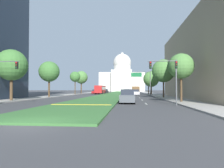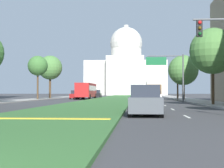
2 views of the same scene
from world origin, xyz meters
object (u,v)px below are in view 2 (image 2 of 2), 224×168
at_px(street_tree_right_mid, 213,51).
at_px(sedan_far_horizon, 76,95).
at_px(street_tree_left_distant, 50,68).
at_px(capitol_building, 126,71).
at_px(street_tree_left_far, 38,66).
at_px(street_tree_right_distant, 178,71).
at_px(sedan_midblock, 138,96).
at_px(sedan_lead_stopped, 145,101).
at_px(city_bus, 86,90).
at_px(overhead_guide_sign, 169,68).
at_px(box_truck_delivery, 153,90).
at_px(sedan_distant, 154,96).
at_px(sedan_very_far, 97,94).
at_px(street_tree_right_far, 183,70).

distance_m(street_tree_right_mid, sedan_far_horizon, 35.81).
bearing_deg(street_tree_left_distant, capitol_building, 80.72).
bearing_deg(street_tree_left_far, street_tree_right_mid, -41.05).
bearing_deg(street_tree_right_distant, sedan_midblock, -109.93).
height_order(capitol_building, sedan_lead_stopped, capitol_building).
distance_m(street_tree_left_distant, city_bus, 8.16).
xyz_separation_m(overhead_guide_sign, street_tree_left_far, (-20.81, 8.59, 1.03)).
distance_m(street_tree_right_mid, box_truck_delivery, 24.42).
height_order(sedan_distant, box_truck_delivery, box_truck_delivery).
relative_size(overhead_guide_sign, sedan_very_far, 1.49).
bearing_deg(overhead_guide_sign, sedan_distant, 109.56).
relative_size(street_tree_right_far, sedan_far_horizon, 1.70).
bearing_deg(capitol_building, sedan_far_horizon, -95.52).
xyz_separation_m(capitol_building, sedan_lead_stopped, (5.01, -117.94, -8.77)).
xyz_separation_m(sedan_lead_stopped, sedan_midblock, (-0.35, 22.59, -0.01)).
xyz_separation_m(sedan_far_horizon, sedan_very_far, (2.17, 15.60, 0.07)).
relative_size(overhead_guide_sign, sedan_far_horizon, 1.50).
height_order(street_tree_right_mid, box_truck_delivery, street_tree_right_mid).
distance_m(sedan_distant, city_bus, 16.85).
bearing_deg(street_tree_right_distant, street_tree_left_distant, 173.79).
xyz_separation_m(capitol_building, sedan_far_horizon, (-7.07, -73.15, -8.83)).
bearing_deg(sedan_midblock, street_tree_right_distant, 70.07).
bearing_deg(city_bus, street_tree_right_mid, -59.48).
relative_size(capitol_building, street_tree_right_far, 4.22).
bearing_deg(street_tree_right_far, box_truck_delivery, 158.72).
xyz_separation_m(sedan_very_far, city_bus, (-0.12, -16.40, 0.92)).
xyz_separation_m(street_tree_left_far, box_truck_delivery, (19.12, 2.67, -3.98)).
bearing_deg(sedan_very_far, sedan_far_horizon, -97.93).
distance_m(capitol_building, box_truck_delivery, 80.12).
distance_m(overhead_guide_sign, box_truck_delivery, 11.77).
relative_size(street_tree_right_distant, sedan_midblock, 1.54).
bearing_deg(street_tree_right_far, city_bus, 156.72).
bearing_deg(street_tree_left_distant, street_tree_right_mid, -50.69).
bearing_deg(sedan_far_horizon, street_tree_left_distant, -175.56).
distance_m(street_tree_right_mid, sedan_very_far, 48.77).
distance_m(street_tree_right_far, sedan_distant, 7.72).
relative_size(street_tree_left_far, street_tree_right_distant, 1.09).
bearing_deg(street_tree_left_far, capitol_building, 81.74).
distance_m(box_truck_delivery, city_bus, 13.38).
height_order(sedan_midblock, sedan_very_far, sedan_very_far).
bearing_deg(capitol_building, street_tree_right_mid, -83.29).
height_order(street_tree_right_mid, street_tree_left_distant, street_tree_left_distant).
bearing_deg(overhead_guide_sign, street_tree_right_far, 71.77).
distance_m(street_tree_right_mid, city_bus, 33.94).
bearing_deg(sedan_far_horizon, sedan_lead_stopped, -74.91).
bearing_deg(street_tree_left_distant, sedan_midblock, -52.62).
height_order(overhead_guide_sign, sedan_far_horizon, overhead_guide_sign).
bearing_deg(street_tree_left_distant, sedan_far_horizon, 4.44).
height_order(capitol_building, sedan_distant, capitol_building).
xyz_separation_m(sedan_distant, sedan_very_far, (-11.99, 28.07, 0.05)).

